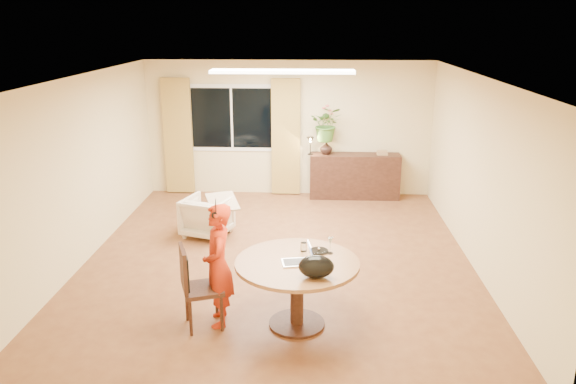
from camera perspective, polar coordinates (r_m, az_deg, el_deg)
The scene contains 24 objects.
floor at distance 8.20m, azimuth -1.00°, elevation -6.79°, with size 6.50×6.50×0.00m, color brown.
ceiling at distance 7.53m, azimuth -1.10°, elevation 11.62°, with size 6.50×6.50×0.00m, color white.
wall_back at distance 10.93m, azimuth 0.06°, elevation 6.46°, with size 5.50×5.50×0.00m, color beige.
wall_left at distance 8.40m, azimuth -20.13°, elevation 2.13°, with size 6.50×6.50×0.00m, color beige.
wall_right at distance 8.07m, azimuth 18.85°, elevation 1.67°, with size 6.50×6.50×0.00m, color beige.
window at distance 10.98m, azimuth -5.74°, elevation 7.48°, with size 1.70×0.03×1.30m.
curtain_left at distance 11.17m, azimuth -11.10°, elevation 5.56°, with size 0.55×0.08×2.25m, color olive.
curtain_right at distance 10.87m, azimuth -0.23°, elevation 5.56°, with size 0.55×0.08×2.25m, color olive.
ceiling_panel at distance 8.72m, azimuth -0.57°, elevation 12.14°, with size 2.20×0.35×0.05m, color white.
dining_table at distance 6.27m, azimuth 0.93°, elevation -8.45°, with size 1.38×1.38×0.78m.
dining_chair at distance 6.38m, azimuth -8.64°, elevation -9.49°, with size 0.46×0.42×0.97m, color black, non-canonical shape.
child at distance 6.33m, azimuth -7.11°, elevation -7.39°, with size 0.34×0.52×1.42m, color red.
laptop at distance 6.11m, azimuth 0.94°, elevation -6.23°, with size 0.35×0.23×0.23m, color #B7B7BC, non-canonical shape.
tumbler at distance 6.44m, azimuth 1.60°, elevation -5.60°, with size 0.07×0.07×0.10m, color white, non-canonical shape.
wine_glass at distance 6.38m, azimuth 4.30°, elevation -5.42°, with size 0.07×0.07×0.20m, color white, non-canonical shape.
pot_lid at distance 6.45m, azimuth 3.15°, elevation -5.93°, with size 0.22×0.22×0.04m, color white, non-canonical shape.
handbag at distance 5.79m, azimuth 2.89°, elevation -7.58°, with size 0.37×0.22×0.25m, color black, non-canonical shape.
armchair at distance 9.05m, azimuth -8.22°, elevation -2.46°, with size 0.68×0.70×0.63m, color beige.
throw at distance 8.88m, azimuth -6.70°, elevation -0.51°, with size 0.45×0.55×0.03m, color beige, non-canonical shape.
sideboard at distance 10.91m, azimuth 6.77°, elevation 1.62°, with size 1.72×0.42×0.86m, color black.
vase at distance 10.75m, azimuth 3.89°, elevation 4.51°, with size 0.24×0.24×0.25m, color black.
bouquet at distance 10.66m, azimuth 3.97°, elevation 6.90°, with size 0.59×0.51×0.66m, color #356626.
book_stack at distance 10.84m, azimuth 9.56°, elevation 3.98°, with size 0.20×0.15×0.08m, color #895E46, non-canonical shape.
desk_lamp at distance 10.68m, azimuth 2.28°, elevation 4.75°, with size 0.15×0.15×0.35m, color black, non-canonical shape.
Camera 1 is at (0.49, -7.48, 3.32)m, focal length 35.00 mm.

